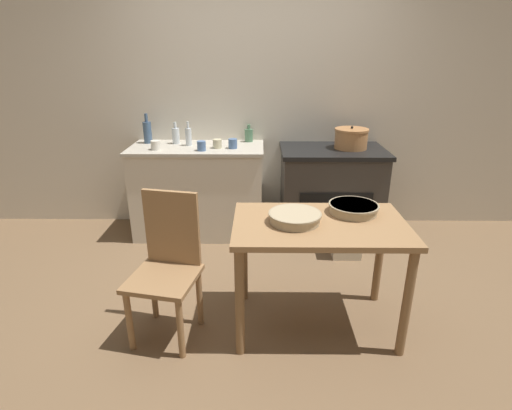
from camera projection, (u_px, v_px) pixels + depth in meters
ground_plane at (255, 303)px, 2.94m from camera, size 14.00×14.00×0.00m
wall_back at (257, 100)px, 3.95m from camera, size 8.00×0.07×2.55m
counter_cabinet at (199, 190)px, 3.95m from camera, size 1.27×0.62×0.89m
stove at (330, 192)px, 3.92m from camera, size 0.98×0.68×0.87m
work_table at (319, 239)px, 2.50m from camera, size 1.07×0.67×0.75m
chair at (168, 263)px, 2.50m from camera, size 0.47×0.47×0.93m
flour_sack at (347, 238)px, 3.54m from camera, size 0.25×0.17×0.35m
stock_pot at (351, 138)px, 3.74m from camera, size 0.31×0.31×0.21m
mixing_bowl_large at (295, 217)px, 2.44m from camera, size 0.32×0.32×0.06m
mixing_bowl_small at (353, 208)px, 2.58m from camera, size 0.32×0.32×0.06m
bottle_far_left at (176, 135)px, 3.87m from camera, size 0.07×0.07×0.21m
bottle_left at (147, 132)px, 3.89m from camera, size 0.08×0.08×0.29m
bottle_mid_left at (189, 136)px, 3.79m from camera, size 0.06×0.06×0.23m
bottle_center_left at (249, 135)px, 3.97m from camera, size 0.08×0.08×0.17m
cup_center at (217, 144)px, 3.71m from camera, size 0.08×0.08×0.08m
cup_center_right at (233, 144)px, 3.70m from camera, size 0.08×0.08×0.09m
cup_mid_right at (201, 146)px, 3.61m from camera, size 0.08×0.08×0.09m
cup_right at (156, 145)px, 3.65m from camera, size 0.09×0.09×0.08m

